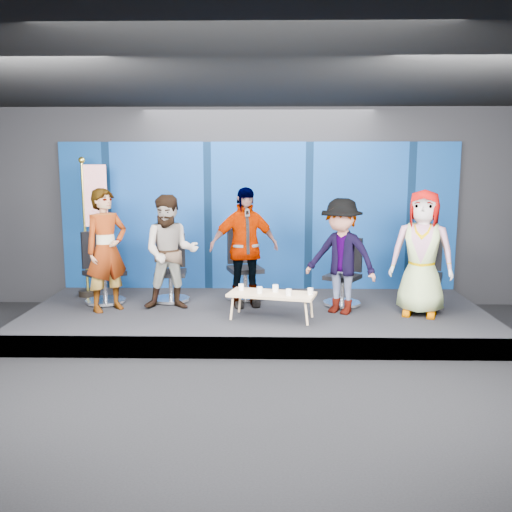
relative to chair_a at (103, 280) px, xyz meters
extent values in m
plane|color=black|center=(2.49, -2.80, -0.68)|extent=(10.00, 10.00, 0.00)
cube|color=black|center=(2.49, 1.20, 1.07)|extent=(10.00, 0.02, 3.50)
cube|color=black|center=(2.49, -6.80, 1.07)|extent=(10.00, 0.02, 3.50)
cube|color=black|center=(2.49, -2.80, 2.82)|extent=(10.00, 8.00, 0.02)
cube|color=black|center=(2.49, -0.30, -0.53)|extent=(7.00, 3.00, 0.30)
cube|color=#06244E|center=(2.49, 1.15, 0.92)|extent=(7.00, 0.08, 2.60)
cylinder|color=silver|center=(0.04, -0.04, -0.35)|extent=(0.92, 0.92, 0.07)
cylinder|color=silver|center=(0.04, -0.04, -0.10)|extent=(0.08, 0.08, 0.43)
cube|color=black|center=(0.04, -0.04, 0.12)|extent=(0.74, 0.74, 0.08)
cube|color=black|center=(-0.14, 0.14, 0.48)|extent=(0.38, 0.37, 0.60)
imported|color=black|center=(0.21, -0.46, 0.56)|extent=(0.80, 0.80, 1.87)
cylinder|color=silver|center=(1.08, 0.10, -0.35)|extent=(0.66, 0.66, 0.06)
cylinder|color=silver|center=(1.08, 0.10, -0.11)|extent=(0.07, 0.07, 0.41)
cube|color=black|center=(1.08, 0.10, 0.09)|extent=(0.53, 0.53, 0.07)
cube|color=black|center=(1.06, 0.34, 0.43)|extent=(0.45, 0.09, 0.56)
imported|color=black|center=(1.17, -0.34, 0.50)|extent=(0.91, 0.74, 1.77)
cylinder|color=silver|center=(2.29, 0.30, -0.35)|extent=(0.81, 0.81, 0.07)
cylinder|color=silver|center=(2.29, 0.30, -0.10)|extent=(0.08, 0.08, 0.43)
cube|color=black|center=(2.29, 0.30, 0.12)|extent=(0.65, 0.65, 0.08)
cube|color=black|center=(2.21, 0.55, 0.48)|extent=(0.47, 0.19, 0.60)
imported|color=black|center=(2.29, -0.15, 0.56)|extent=(1.18, 0.76, 1.87)
cylinder|color=silver|center=(3.84, -0.10, -0.35)|extent=(0.83, 0.83, 0.06)
cylinder|color=silver|center=(3.84, -0.10, -0.12)|extent=(0.07, 0.07, 0.40)
cube|color=black|center=(3.84, -0.10, 0.08)|extent=(0.66, 0.66, 0.07)
cube|color=black|center=(3.96, 0.10, 0.41)|extent=(0.40, 0.27, 0.55)
imported|color=black|center=(3.75, -0.54, 0.49)|extent=(1.29, 1.13, 1.73)
cylinder|color=silver|center=(5.09, -0.22, -0.35)|extent=(0.82, 0.82, 0.06)
cylinder|color=silver|center=(5.09, -0.22, -0.10)|extent=(0.08, 0.08, 0.43)
cube|color=black|center=(5.09, -0.22, 0.12)|extent=(0.66, 0.66, 0.08)
cube|color=black|center=(5.18, 0.03, 0.47)|extent=(0.47, 0.20, 0.59)
imported|color=black|center=(4.92, -0.63, 0.55)|extent=(1.05, 0.85, 1.86)
cube|color=tan|center=(2.72, -0.90, -0.02)|extent=(1.33, 0.81, 0.04)
cylinder|color=tan|center=(2.14, -0.97, -0.21)|extent=(0.03, 0.03, 0.34)
cylinder|color=tan|center=(2.24, -0.57, -0.21)|extent=(0.03, 0.03, 0.34)
cylinder|color=tan|center=(3.20, -1.23, -0.21)|extent=(0.03, 0.03, 0.34)
cylinder|color=tan|center=(3.30, -0.83, -0.21)|extent=(0.03, 0.03, 0.34)
cylinder|color=white|center=(2.27, -0.72, 0.05)|extent=(0.08, 0.08, 0.09)
cylinder|color=white|center=(2.54, -0.92, 0.05)|extent=(0.08, 0.08, 0.10)
cylinder|color=white|center=(2.77, -0.82, 0.05)|extent=(0.09, 0.09, 0.10)
cylinder|color=white|center=(2.95, -1.06, 0.05)|extent=(0.08, 0.08, 0.10)
cylinder|color=white|center=(3.27, -1.00, 0.05)|extent=(0.08, 0.08, 0.10)
cylinder|color=black|center=(-0.40, 0.47, -0.33)|extent=(0.31, 0.31, 0.10)
cylinder|color=gold|center=(-0.40, 0.47, 0.79)|extent=(0.04, 0.04, 2.14)
sphere|color=gold|center=(-0.40, 0.47, 1.90)|extent=(0.11, 0.11, 0.11)
cube|color=#A41221|center=(-0.22, 0.52, 1.32)|extent=(0.37, 0.19, 1.02)
camera|label=1|loc=(2.65, -8.94, 1.87)|focal=40.00mm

